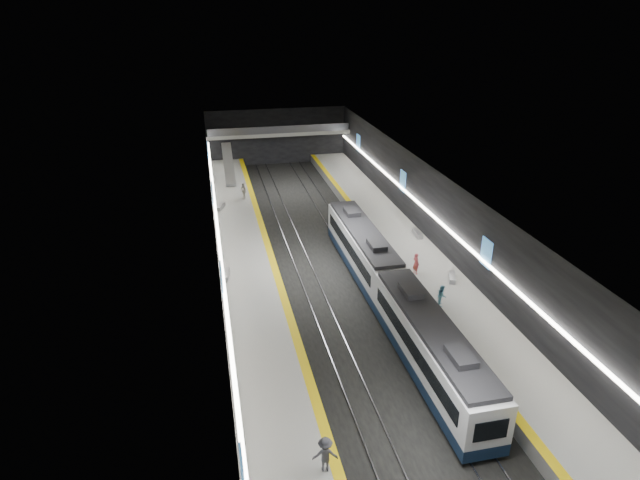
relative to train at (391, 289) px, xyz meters
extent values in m
plane|color=black|center=(-2.50, 7.85, -2.20)|extent=(70.00, 70.00, 0.00)
cube|color=beige|center=(-2.50, 7.85, 5.80)|extent=(20.00, 70.00, 0.04)
cube|color=black|center=(-12.50, 7.85, 1.80)|extent=(0.04, 70.00, 8.00)
cube|color=black|center=(7.50, 7.85, 1.80)|extent=(0.04, 70.00, 8.00)
cube|color=black|center=(-2.50, 42.85, 1.80)|extent=(20.00, 0.04, 8.00)
cube|color=slate|center=(-10.00, 7.85, -1.70)|extent=(5.00, 70.00, 1.00)
cube|color=#989893|center=(-10.00, 7.85, -1.19)|extent=(5.00, 70.00, 0.02)
cube|color=yellow|center=(-7.80, 7.85, -1.18)|extent=(0.60, 70.00, 0.02)
cube|color=slate|center=(5.00, 7.85, -1.70)|extent=(5.00, 70.00, 1.00)
cube|color=#989893|center=(5.00, 7.85, -1.19)|extent=(5.00, 70.00, 0.02)
cube|color=yellow|center=(2.80, 7.85, -1.18)|extent=(0.60, 70.00, 0.02)
cube|color=gray|center=(-5.72, 7.85, -2.14)|extent=(0.08, 70.00, 0.12)
cube|color=gray|center=(-4.28, 7.85, -2.14)|extent=(0.08, 70.00, 0.12)
cube|color=gray|center=(-0.72, 7.85, -2.14)|extent=(0.08, 70.00, 0.12)
cube|color=gray|center=(0.72, 7.85, -2.14)|extent=(0.08, 70.00, 0.12)
cube|color=#10213B|center=(0.00, -7.50, -1.45)|extent=(2.65, 15.00, 0.80)
cube|color=white|center=(0.00, -7.50, 0.20)|extent=(2.65, 15.00, 2.50)
cube|color=black|center=(0.00, -7.50, 1.60)|extent=(2.44, 14.25, 0.30)
cube|color=black|center=(0.00, -7.50, 0.25)|extent=(2.69, 13.20, 1.00)
cube|color=black|center=(0.00, -15.02, 0.15)|extent=(1.85, 0.05, 1.20)
cube|color=#10213B|center=(0.00, 7.50, -1.45)|extent=(2.65, 15.00, 0.80)
cube|color=white|center=(0.00, 7.50, 0.20)|extent=(2.65, 15.00, 2.50)
cube|color=black|center=(0.00, 7.50, 1.60)|extent=(2.44, 14.25, 0.30)
cube|color=black|center=(0.00, 7.50, 0.25)|extent=(2.69, 13.20, 1.00)
cube|color=black|center=(0.00, -0.02, 0.15)|extent=(1.85, 0.05, 1.20)
cube|color=#458DD0|center=(-12.42, -17.15, 2.30)|extent=(0.10, 1.50, 2.20)
cube|color=#458DD0|center=(-12.42, -0.15, 2.30)|extent=(0.10, 1.50, 2.20)
cube|color=#458DD0|center=(-12.42, 17.85, 2.30)|extent=(0.10, 1.50, 2.20)
cube|color=#458DD0|center=(-12.42, 34.85, 2.30)|extent=(0.10, 1.50, 2.20)
cube|color=#458DD0|center=(7.42, -0.15, 2.30)|extent=(0.10, 1.50, 2.20)
cube|color=#458DD0|center=(7.42, 17.85, 2.30)|extent=(0.10, 1.50, 2.20)
cube|color=#458DD0|center=(7.42, 34.85, 2.30)|extent=(0.10, 1.50, 2.20)
cube|color=white|center=(-12.30, 7.85, 1.60)|extent=(0.25, 68.60, 0.12)
cube|color=white|center=(7.30, 7.85, 1.60)|extent=(0.25, 68.60, 0.12)
cube|color=gray|center=(-2.50, 40.85, 2.80)|extent=(20.00, 3.00, 0.50)
cube|color=#47474C|center=(-2.50, 39.40, 3.55)|extent=(19.60, 0.08, 1.00)
cube|color=#99999E|center=(-10.00, 33.85, 0.70)|extent=(1.20, 7.50, 3.92)
cube|color=#99999E|center=(-12.00, 6.76, -0.96)|extent=(0.79, 1.96, 0.47)
cube|color=#99999E|center=(-11.66, 23.07, -0.96)|extent=(1.16, 1.97, 0.46)
cube|color=#99999E|center=(6.16, 2.36, -0.98)|extent=(1.14, 1.82, 0.43)
cube|color=#99999E|center=(6.73, 11.41, -0.96)|extent=(0.64, 1.94, 0.47)
imported|color=#B6444D|center=(3.62, 4.03, -0.27)|extent=(0.62, 0.77, 1.85)
imported|color=#508EAE|center=(3.62, -1.16, -0.37)|extent=(0.90, 0.99, 1.64)
imported|color=#B8B2A8|center=(-8.85, 25.69, -0.24)|extent=(0.88, 1.21, 1.91)
imported|color=#414149|center=(-8.37, -14.40, -0.22)|extent=(1.36, 0.91, 1.95)
camera|label=1|loc=(-12.73, -33.14, 19.81)|focal=30.00mm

